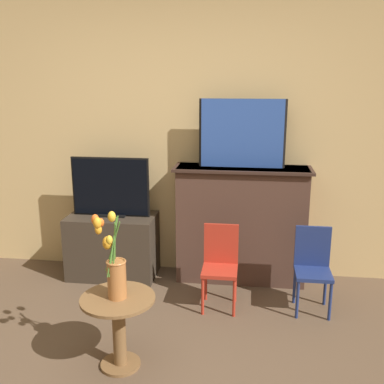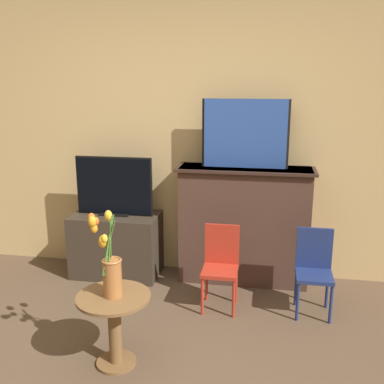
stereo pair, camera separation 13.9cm
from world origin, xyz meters
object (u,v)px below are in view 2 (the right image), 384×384
at_px(chair_red, 221,262).
at_px(tv_monitor, 114,187).
at_px(vase_tulips, 109,266).
at_px(chair_blue, 314,267).
at_px(painting, 245,134).

bearing_deg(chair_red, tv_monitor, 156.59).
xyz_separation_m(tv_monitor, vase_tulips, (0.44, -1.34, -0.16)).
height_order(tv_monitor, chair_blue, tv_monitor).
bearing_deg(tv_monitor, chair_red, -23.41).
height_order(chair_red, chair_blue, same).
xyz_separation_m(painting, chair_blue, (0.60, -0.49, -0.97)).
height_order(painting, chair_red, painting).
relative_size(chair_red, chair_blue, 1.00).
xyz_separation_m(painting, chair_red, (-0.14, -0.53, -0.97)).
bearing_deg(vase_tulips, painting, 62.65).
relative_size(painting, vase_tulips, 1.35).
relative_size(chair_red, vase_tulips, 1.22).
bearing_deg(chair_red, chair_blue, 3.10).
bearing_deg(tv_monitor, painting, 3.84).
distance_m(tv_monitor, chair_red, 1.22).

